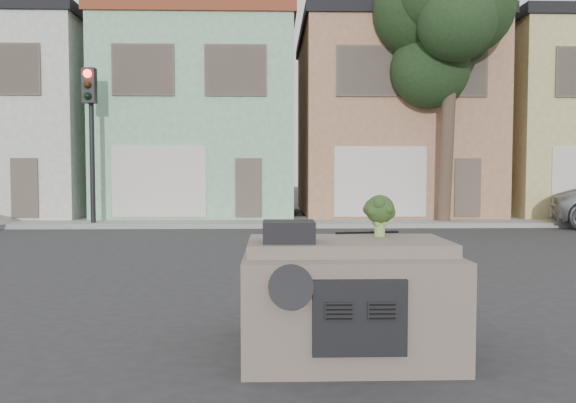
{
  "coord_description": "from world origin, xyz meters",
  "views": [
    {
      "loc": [
        -0.73,
        -8.56,
        1.77
      ],
      "look_at": [
        -0.48,
        0.5,
        1.3
      ],
      "focal_mm": 35.0,
      "sensor_mm": 36.0,
      "label": 1
    }
  ],
  "objects": [
    {
      "name": "car_dashboard",
      "position": [
        0.0,
        -3.0,
        0.56
      ],
      "size": [
        2.0,
        1.8,
        1.12
      ],
      "primitive_type": "cube",
      "color": "#736257",
      "rests_on": "ground"
    },
    {
      "name": "townhouse_tan",
      "position": [
        4.0,
        14.5,
        3.77
      ],
      "size": [
        7.2,
        8.2,
        7.55
      ],
      "primitive_type": "cube",
      "color": "#AF7A5A",
      "rests_on": "ground"
    },
    {
      "name": "traffic_signal",
      "position": [
        -6.5,
        9.5,
        2.55
      ],
      "size": [
        0.4,
        0.4,
        5.1
      ],
      "primitive_type": "cube",
      "color": "black",
      "rests_on": "ground"
    },
    {
      "name": "ground_plane",
      "position": [
        0.0,
        0.0,
        0.0
      ],
      "size": [
        120.0,
        120.0,
        0.0
      ],
      "primitive_type": "plane",
      "color": "#303033",
      "rests_on": "ground"
    },
    {
      "name": "townhouse_white",
      "position": [
        -11.0,
        14.5,
        3.77
      ],
      "size": [
        7.2,
        8.2,
        7.55
      ],
      "primitive_type": "cube",
      "color": "silver",
      "rests_on": "ground"
    },
    {
      "name": "townhouse_mint",
      "position": [
        -3.5,
        14.5,
        3.77
      ],
      "size": [
        7.2,
        8.2,
        7.55
      ],
      "primitive_type": "cube",
      "color": "#8CC79B",
      "rests_on": "ground"
    },
    {
      "name": "wiper_arm",
      "position": [
        0.28,
        -2.62,
        1.13
      ],
      "size": [
        0.69,
        0.15,
        0.02
      ],
      "primitive_type": "cube",
      "rotation": [
        0.0,
        0.0,
        0.17
      ],
      "color": "black",
      "rests_on": "car_dashboard"
    },
    {
      "name": "townhouse_beige",
      "position": [
        11.5,
        14.5,
        3.77
      ],
      "size": [
        7.2,
        8.2,
        7.55
      ],
      "primitive_type": "cube",
      "color": "#C9BA74",
      "rests_on": "ground"
    },
    {
      "name": "broccoli",
      "position": [
        0.36,
        -2.88,
        1.34
      ],
      "size": [
        0.4,
        0.4,
        0.43
      ],
      "primitive_type": "cube",
      "rotation": [
        0.0,
        0.0,
        0.15
      ],
      "color": "#243A18",
      "rests_on": "car_dashboard"
    },
    {
      "name": "instrument_hump",
      "position": [
        -0.58,
        -3.35,
        1.22
      ],
      "size": [
        0.48,
        0.38,
        0.2
      ],
      "primitive_type": "cube",
      "color": "black",
      "rests_on": "car_dashboard"
    },
    {
      "name": "sidewalk",
      "position": [
        0.0,
        10.5,
        0.07
      ],
      "size": [
        40.0,
        3.0,
        0.15
      ],
      "primitive_type": "cube",
      "color": "gray",
      "rests_on": "ground"
    },
    {
      "name": "tree_near",
      "position": [
        5.0,
        9.8,
        4.25
      ],
      "size": [
        4.4,
        4.0,
        8.5
      ],
      "primitive_type": "cube",
      "color": "#1D3318",
      "rests_on": "ground"
    }
  ]
}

